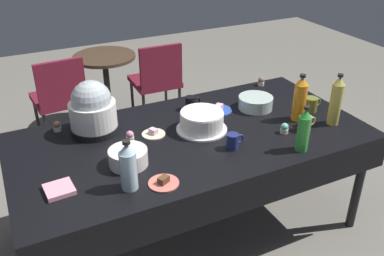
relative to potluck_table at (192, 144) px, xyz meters
The scene contains 25 objects.
ground 0.69m from the potluck_table, ahead, with size 9.00×9.00×0.00m, color slate.
potluck_table is the anchor object (origin of this frame).
frosted_layer_cake 0.15m from the potluck_table, 21.17° to the left, with size 0.32×0.32×0.13m.
slow_cooker 0.65m from the potluck_table, 149.43° to the left, with size 0.30×0.30×0.34m.
glass_salad_bowl 0.60m from the potluck_table, 14.83° to the left, with size 0.24×0.24×0.09m, color #B2C6BC.
ceramic_snack_bowl 0.49m from the potluck_table, 162.81° to the right, with size 0.22×0.22×0.09m, color silver.
dessert_plate_cobalt 0.40m from the potluck_table, 35.67° to the left, with size 0.19×0.19×0.05m.
dessert_plate_cream 0.25m from the potluck_table, 152.73° to the left, with size 0.15×0.15×0.04m.
dessert_plate_coral 0.54m from the potluck_table, 132.12° to the right, with size 0.16×0.16×0.04m.
cupcake_berry 0.39m from the potluck_table, 164.65° to the left, with size 0.05×0.05×0.07m.
cupcake_vanilla 0.59m from the potluck_table, 23.31° to the right, with size 0.05×0.05×0.07m.
cupcake_mint 0.97m from the potluck_table, 29.60° to the left, with size 0.05×0.05×0.07m.
cupcake_lemon 0.86m from the potluck_table, 150.10° to the left, with size 0.05×0.05×0.07m.
soda_bottle_ginger_ale 0.96m from the potluck_table, 16.53° to the right, with size 0.08×0.08×0.34m.
soda_bottle_orange_juice 0.77m from the potluck_table, ahead, with size 0.09×0.09×0.32m.
soda_bottle_lime_soda 0.69m from the potluck_table, 41.31° to the right, with size 0.07×0.07×0.28m.
soda_bottle_water 0.66m from the potluck_table, 146.26° to the right, with size 0.09×0.09×0.28m.
coffee_mug_tan 0.73m from the potluck_table, 20.98° to the right, with size 0.11×0.07×0.10m.
coffee_mug_olive 0.90m from the potluck_table, ahead, with size 0.13×0.09×0.10m.
coffee_mug_black 0.38m from the potluck_table, 64.99° to the left, with size 0.11×0.07×0.10m.
coffee_mug_navy 0.31m from the potluck_table, 59.19° to the right, with size 0.11×0.07×0.09m.
paper_napkin_stack 0.88m from the potluck_table, 165.38° to the right, with size 0.14×0.14×0.02m, color pink.
maroon_chair_left 1.70m from the potluck_table, 108.84° to the left, with size 0.47×0.47×0.85m.
maroon_chair_right 1.66m from the potluck_table, 75.98° to the left, with size 0.45×0.45×0.85m.
round_cafe_table 1.83m from the potluck_table, 91.57° to the left, with size 0.60×0.60×0.72m.
Camera 1 is at (-1.01, -2.06, 2.05)m, focal length 39.59 mm.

